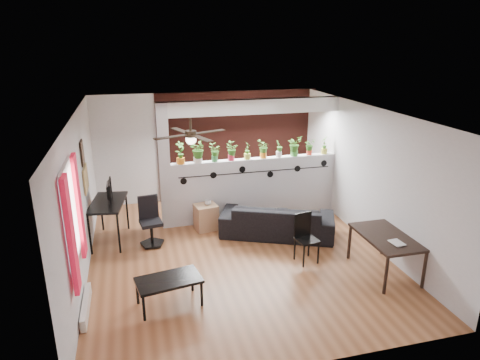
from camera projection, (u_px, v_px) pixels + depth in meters
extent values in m
cube|color=brown|center=(236.00, 255.00, 7.94)|extent=(6.30, 7.10, 0.10)
cube|color=#B7B7BA|center=(206.00, 146.00, 10.29)|extent=(6.30, 0.04, 2.90)
cube|color=#B7B7BA|center=(301.00, 273.00, 4.74)|extent=(6.30, 0.04, 2.90)
cube|color=#B7B7BA|center=(78.00, 200.00, 6.89)|extent=(0.04, 7.10, 2.90)
cube|color=#B7B7BA|center=(369.00, 175.00, 8.13)|extent=(0.04, 7.10, 2.90)
cube|color=white|center=(235.00, 110.00, 7.09)|extent=(6.30, 7.10, 0.10)
cube|color=#BCBCC1|center=(255.00, 188.00, 9.28)|extent=(3.60, 0.18, 1.35)
cube|color=silver|center=(256.00, 107.00, 8.72)|extent=(3.60, 0.18, 0.30)
cube|color=#BCBCC1|center=(165.00, 167.00, 8.63)|extent=(0.22, 0.20, 2.60)
cube|color=maroon|center=(238.00, 145.00, 10.43)|extent=(3.90, 0.05, 2.60)
cube|color=black|center=(256.00, 172.00, 9.06)|extent=(3.31, 0.01, 0.02)
cylinder|color=black|center=(184.00, 181.00, 8.72)|extent=(0.14, 0.01, 0.14)
cylinder|color=black|center=(213.00, 175.00, 8.84)|extent=(0.14, 0.01, 0.14)
cylinder|color=black|center=(242.00, 169.00, 8.96)|extent=(0.14, 0.01, 0.14)
cylinder|color=black|center=(270.00, 174.00, 9.16)|extent=(0.14, 0.01, 0.14)
cylinder|color=black|center=(297.00, 169.00, 9.28)|extent=(0.14, 0.01, 0.14)
cylinder|color=black|center=(324.00, 163.00, 9.40)|extent=(0.14, 0.01, 0.14)
cube|color=white|center=(70.00, 213.00, 5.72)|extent=(0.02, 0.95, 1.25)
cube|color=silver|center=(71.00, 213.00, 5.72)|extent=(0.04, 1.05, 1.35)
cube|color=red|center=(71.00, 236.00, 5.30)|extent=(0.06, 0.30, 1.55)
cube|color=red|center=(79.00, 206.00, 6.22)|extent=(0.06, 0.30, 1.55)
cube|color=silver|center=(86.00, 306.00, 6.19)|extent=(0.08, 1.00, 0.18)
cube|color=#A4854F|center=(86.00, 179.00, 7.76)|extent=(0.03, 0.60, 0.45)
cube|color=#8C7259|center=(82.00, 153.00, 7.56)|extent=(0.03, 0.30, 0.40)
cube|color=black|center=(82.00, 153.00, 7.55)|extent=(0.02, 0.34, 0.44)
cylinder|color=black|center=(190.00, 124.00, 6.67)|extent=(0.04, 0.04, 0.20)
cylinder|color=black|center=(191.00, 134.00, 6.71)|extent=(0.18, 0.18, 0.10)
sphere|color=white|center=(191.00, 139.00, 6.74)|extent=(0.17, 0.17, 0.17)
cube|color=black|center=(209.00, 132.00, 6.90)|extent=(0.55, 0.29, 0.01)
cube|color=black|center=(181.00, 131.00, 6.98)|extent=(0.29, 0.55, 0.01)
cube|color=black|center=(171.00, 137.00, 6.54)|extent=(0.55, 0.29, 0.01)
cube|color=black|center=(201.00, 138.00, 6.45)|extent=(0.29, 0.55, 0.01)
cylinder|color=orange|center=(181.00, 161.00, 8.67)|extent=(0.17, 0.17, 0.12)
imported|color=#215017|center=(180.00, 150.00, 8.60)|extent=(0.31, 0.29, 0.37)
cylinder|color=white|center=(198.00, 160.00, 8.75)|extent=(0.18, 0.18, 0.12)
imported|color=#215017|center=(197.00, 149.00, 8.68)|extent=(0.25, 0.29, 0.39)
cylinder|color=#2D7E3F|center=(215.00, 159.00, 8.84)|extent=(0.13, 0.13, 0.12)
imported|color=#215017|center=(214.00, 150.00, 8.78)|extent=(0.21, 0.18, 0.27)
cylinder|color=#BF1E39|center=(231.00, 157.00, 8.92)|extent=(0.14, 0.14, 0.12)
imported|color=#215017|center=(231.00, 149.00, 8.86)|extent=(0.25, 0.25, 0.29)
cylinder|color=#C9CE48|center=(247.00, 156.00, 9.00)|extent=(0.13, 0.13, 0.12)
imported|color=#215017|center=(247.00, 148.00, 8.94)|extent=(0.18, 0.22, 0.29)
cylinder|color=orange|center=(263.00, 155.00, 9.09)|extent=(0.14, 0.14, 0.12)
imported|color=#215017|center=(263.00, 147.00, 9.03)|extent=(0.25, 0.25, 0.29)
cylinder|color=silver|center=(279.00, 154.00, 9.17)|extent=(0.12, 0.12, 0.12)
imported|color=#215017|center=(279.00, 146.00, 9.11)|extent=(0.22, 0.21, 0.26)
cylinder|color=#398E33|center=(294.00, 153.00, 9.25)|extent=(0.16, 0.16, 0.12)
imported|color=#215017|center=(295.00, 144.00, 9.19)|extent=(0.28, 0.25, 0.34)
cylinder|color=red|center=(309.00, 152.00, 9.34)|extent=(0.12, 0.12, 0.12)
imported|color=#215017|center=(310.00, 145.00, 9.28)|extent=(0.21, 0.19, 0.26)
cylinder|color=#D7D74C|center=(324.00, 151.00, 9.42)|extent=(0.14, 0.14, 0.12)
imported|color=#215017|center=(325.00, 143.00, 9.36)|extent=(0.23, 0.25, 0.29)
imported|color=black|center=(277.00, 220.00, 8.55)|extent=(2.28, 1.61, 0.62)
cube|color=#A17655|center=(206.00, 217.00, 8.82)|extent=(0.50, 0.46, 0.53)
imported|color=gray|center=(208.00, 202.00, 8.73)|extent=(0.15, 0.15, 0.10)
cube|color=black|center=(108.00, 203.00, 8.14)|extent=(0.76, 1.21, 0.04)
cylinder|color=black|center=(90.00, 235.00, 7.74)|extent=(0.04, 0.04, 0.78)
cylinder|color=black|center=(119.00, 234.00, 7.79)|extent=(0.04, 0.04, 0.78)
cylinder|color=black|center=(102.00, 212.00, 8.74)|extent=(0.04, 0.04, 0.78)
cylinder|color=black|center=(127.00, 211.00, 8.79)|extent=(0.04, 0.04, 0.78)
imported|color=black|center=(107.00, 194.00, 8.24)|extent=(0.35, 0.06, 0.20)
cylinder|color=black|center=(152.00, 243.00, 8.20)|extent=(0.49, 0.49, 0.04)
cylinder|color=black|center=(152.00, 233.00, 8.13)|extent=(0.06, 0.06, 0.41)
cube|color=black|center=(151.00, 223.00, 8.06)|extent=(0.45, 0.45, 0.07)
cube|color=black|center=(148.00, 207.00, 8.13)|extent=(0.38, 0.11, 0.45)
cube|color=black|center=(387.00, 237.00, 7.06)|extent=(0.76, 1.25, 0.04)
cylinder|color=black|center=(386.00, 276.00, 6.55)|extent=(0.05, 0.05, 0.64)
cylinder|color=black|center=(424.00, 270.00, 6.71)|extent=(0.05, 0.05, 0.64)
cylinder|color=black|center=(349.00, 242.00, 7.62)|extent=(0.05, 0.05, 0.64)
cylinder|color=black|center=(383.00, 238.00, 7.78)|extent=(0.05, 0.05, 0.64)
imported|color=gray|center=(392.00, 244.00, 6.75)|extent=(0.20, 0.25, 0.02)
cube|color=black|center=(307.00, 240.00, 7.48)|extent=(0.41, 0.41, 0.03)
cube|color=black|center=(303.00, 224.00, 7.54)|extent=(0.34, 0.09, 0.45)
cube|color=black|center=(304.00, 256.00, 7.35)|extent=(0.03, 0.03, 0.42)
cube|color=black|center=(318.00, 253.00, 7.47)|extent=(0.03, 0.03, 0.42)
cube|color=black|center=(295.00, 238.00, 7.54)|extent=(0.03, 0.03, 0.86)
cube|color=black|center=(309.00, 235.00, 7.66)|extent=(0.03, 0.03, 0.86)
cube|color=black|center=(169.00, 280.00, 6.25)|extent=(1.01, 0.67, 0.04)
cylinder|color=black|center=(144.00, 308.00, 5.96)|extent=(0.04, 0.04, 0.39)
cylinder|color=black|center=(202.00, 294.00, 6.30)|extent=(0.04, 0.04, 0.39)
cylinder|color=black|center=(137.00, 292.00, 6.34)|extent=(0.04, 0.04, 0.39)
cylinder|color=black|center=(192.00, 279.00, 6.67)|extent=(0.04, 0.04, 0.39)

